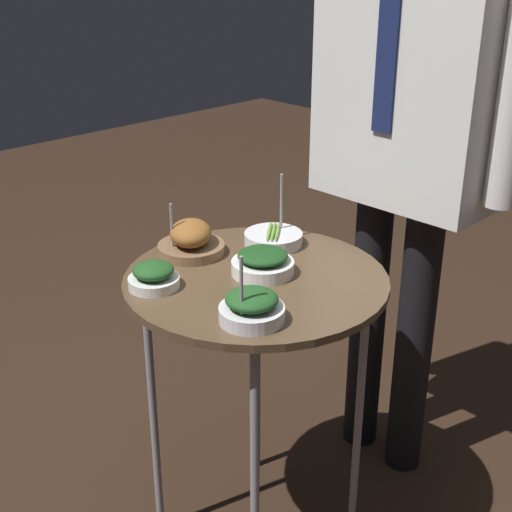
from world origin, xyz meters
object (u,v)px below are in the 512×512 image
(serving_cart, at_px, (256,302))
(bowl_roast_front_right, at_px, (191,240))
(bowl_spinach_back_left, at_px, (263,263))
(bowl_spinach_center, at_px, (154,276))
(bowl_asparagus_near_rim, at_px, (273,238))
(bowl_spinach_mid_left, at_px, (252,308))
(waiter_figure, at_px, (410,111))

(serving_cart, bearing_deg, bowl_roast_front_right, -173.77)
(bowl_spinach_back_left, distance_m, bowl_spinach_center, 0.25)
(bowl_asparagus_near_rim, bearing_deg, bowl_spinach_mid_left, -52.06)
(bowl_roast_front_right, height_order, waiter_figure, waiter_figure)
(serving_cart, bearing_deg, bowl_spinach_mid_left, -46.84)
(bowl_spinach_back_left, relative_size, bowl_roast_front_right, 0.86)
(bowl_spinach_back_left, xyz_separation_m, bowl_asparagus_near_rim, (-0.10, 0.14, -0.01))
(serving_cart, height_order, bowl_spinach_back_left, bowl_spinach_back_left)
(bowl_spinach_mid_left, height_order, waiter_figure, waiter_figure)
(bowl_spinach_back_left, xyz_separation_m, bowl_spinach_center, (-0.12, -0.22, -0.00))
(bowl_roast_front_right, bearing_deg, bowl_spinach_center, -64.42)
(serving_cart, height_order, bowl_roast_front_right, bowl_roast_front_right)
(serving_cart, relative_size, bowl_spinach_center, 6.66)
(bowl_spinach_mid_left, bearing_deg, bowl_asparagus_near_rim, 127.94)
(bowl_spinach_mid_left, distance_m, bowl_spinach_center, 0.26)
(bowl_spinach_mid_left, bearing_deg, bowl_spinach_back_left, 129.42)
(bowl_spinach_center, relative_size, waiter_figure, 0.07)
(serving_cart, height_order, waiter_figure, waiter_figure)
(serving_cart, distance_m, bowl_spinach_center, 0.25)
(bowl_asparagus_near_rim, relative_size, bowl_roast_front_right, 1.03)
(waiter_figure, bearing_deg, bowl_spinach_mid_left, -80.75)
(bowl_spinach_back_left, distance_m, waiter_figure, 0.56)
(bowl_spinach_center, xyz_separation_m, bowl_asparagus_near_rim, (0.02, 0.36, -0.01))
(bowl_spinach_mid_left, relative_size, bowl_spinach_center, 1.36)
(bowl_spinach_back_left, bearing_deg, bowl_roast_front_right, -167.86)
(serving_cart, height_order, bowl_spinach_mid_left, bowl_spinach_mid_left)
(bowl_spinach_mid_left, relative_size, bowl_roast_front_right, 0.93)
(serving_cart, xyz_separation_m, bowl_spinach_center, (-0.12, -0.20, 0.09))
(bowl_spinach_center, relative_size, bowl_roast_front_right, 0.68)
(serving_cart, relative_size, bowl_roast_front_right, 4.53)
(bowl_spinach_center, height_order, waiter_figure, waiter_figure)
(bowl_spinach_center, height_order, bowl_roast_front_right, bowl_roast_front_right)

